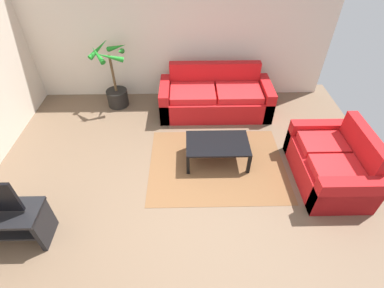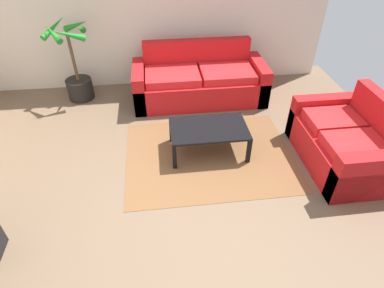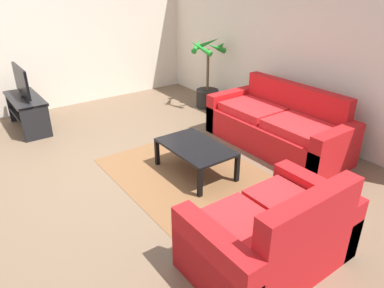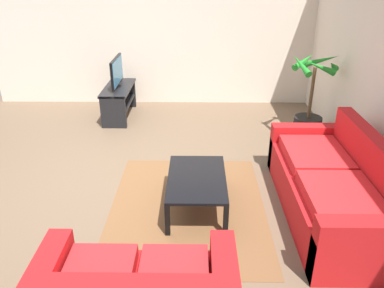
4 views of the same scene
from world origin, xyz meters
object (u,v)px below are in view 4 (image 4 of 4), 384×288
at_px(potted_palm, 309,110).
at_px(tv, 117,72).
at_px(tv_stand, 119,97).
at_px(coffee_table, 197,181).
at_px(couch_main, 333,189).

bearing_deg(potted_palm, tv, -105.88).
distance_m(tv_stand, potted_palm, 3.19).
relative_size(tv, potted_palm, 0.63).
distance_m(tv, coffee_table, 3.14).
height_order(couch_main, potted_palm, potted_palm).
bearing_deg(couch_main, potted_palm, 172.36).
xyz_separation_m(couch_main, potted_palm, (-2.00, 0.27, 0.15)).
bearing_deg(coffee_table, tv_stand, -153.95).
bearing_deg(tv, couch_main, 44.27).
bearing_deg(coffee_table, potted_palm, 138.37).
height_order(coffee_table, potted_palm, potted_palm).
xyz_separation_m(couch_main, coffee_table, (-0.08, -1.44, 0.04)).
bearing_deg(tv_stand, coffee_table, 26.05).
xyz_separation_m(tv_stand, coffee_table, (2.79, 1.36, -0.01)).
relative_size(coffee_table, potted_palm, 0.77).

